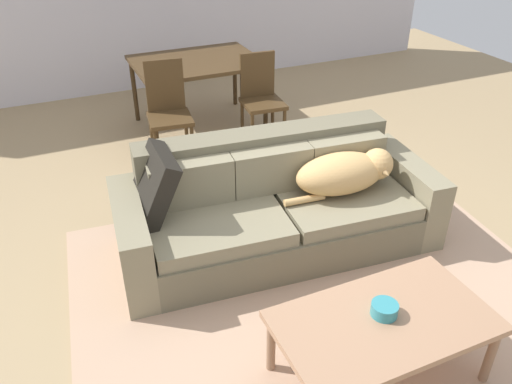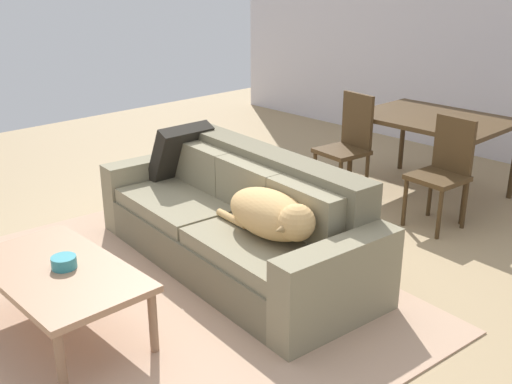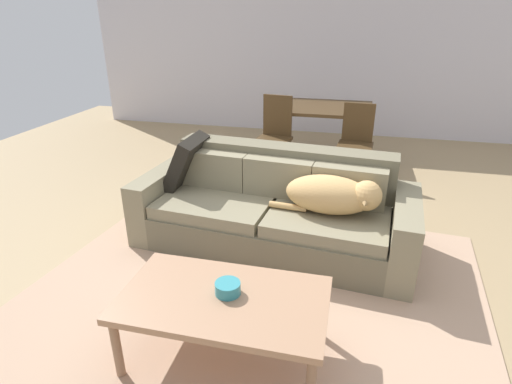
# 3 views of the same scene
# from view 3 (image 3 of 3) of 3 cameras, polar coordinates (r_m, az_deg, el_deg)

# --- Properties ---
(ground_plane) EXTENTS (10.00, 10.00, 0.00)m
(ground_plane) POSITION_cam_3_polar(r_m,az_deg,el_deg) (3.44, 4.44, -8.96)
(ground_plane) COLOR tan
(back_partition) EXTENTS (8.00, 0.12, 2.70)m
(back_partition) POSITION_cam_3_polar(r_m,az_deg,el_deg) (6.90, 10.54, 19.20)
(back_partition) COLOR silver
(back_partition) RESTS_ON ground
(area_rug) EXTENTS (3.42, 3.02, 0.01)m
(area_rug) POSITION_cam_3_polar(r_m,az_deg,el_deg) (3.02, -0.43, -13.99)
(area_rug) COLOR tan
(area_rug) RESTS_ON ground
(couch) EXTENTS (2.38, 1.14, 0.80)m
(couch) POSITION_cam_3_polar(r_m,az_deg,el_deg) (3.50, 2.66, -2.53)
(couch) COLOR #6D654F
(couch) RESTS_ON ground
(dog_on_left_cushion) EXTENTS (0.86, 0.43, 0.30)m
(dog_on_left_cushion) POSITION_cam_3_polar(r_m,az_deg,el_deg) (3.21, 10.85, -0.39)
(dog_on_left_cushion) COLOR tan
(dog_on_left_cushion) RESTS_ON couch
(throw_pillow_by_left_arm) EXTENTS (0.32, 0.48, 0.48)m
(throw_pillow_by_left_arm) POSITION_cam_3_polar(r_m,az_deg,el_deg) (3.73, -9.79, 4.17)
(throw_pillow_by_left_arm) COLOR black
(throw_pillow_by_left_arm) RESTS_ON couch
(coffee_table) EXTENTS (1.15, 0.65, 0.43)m
(coffee_table) POSITION_cam_3_polar(r_m,az_deg,el_deg) (2.34, -4.55, -15.26)
(coffee_table) COLOR #AA7E5D
(coffee_table) RESTS_ON ground
(bowl_on_coffee_table) EXTENTS (0.14, 0.14, 0.07)m
(bowl_on_coffee_table) POSITION_cam_3_polar(r_m,az_deg,el_deg) (2.31, -3.98, -13.29)
(bowl_on_coffee_table) COLOR teal
(bowl_on_coffee_table) RESTS_ON coffee_table
(dining_table) EXTENTS (1.30, 0.98, 0.74)m
(dining_table) POSITION_cam_3_polar(r_m,az_deg,el_deg) (5.50, 9.12, 11.13)
(dining_table) COLOR #47321B
(dining_table) RESTS_ON ground
(dining_chair_near_left) EXTENTS (0.45, 0.45, 0.96)m
(dining_chair_near_left) POSITION_cam_3_polar(r_m,az_deg,el_deg) (5.01, 2.63, 8.33)
(dining_chair_near_left) COLOR #47321B
(dining_chair_near_left) RESTS_ON ground
(dining_chair_near_right) EXTENTS (0.43, 0.43, 0.90)m
(dining_chair_near_right) POSITION_cam_3_polar(r_m,az_deg,el_deg) (4.95, 13.83, 7.16)
(dining_chair_near_right) COLOR #47321B
(dining_chair_near_right) RESTS_ON ground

